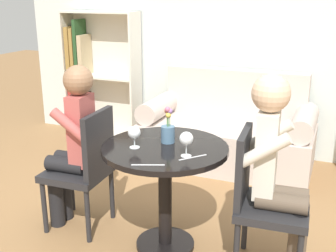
{
  "coord_description": "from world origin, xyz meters",
  "views": [
    {
      "loc": [
        0.98,
        -2.33,
        1.67
      ],
      "look_at": [
        0.0,
        0.05,
        0.85
      ],
      "focal_mm": 45.0,
      "sensor_mm": 36.0,
      "label": 1
    }
  ],
  "objects_px": {
    "chair_right": "(261,197)",
    "couch": "(227,134)",
    "bookshelf_left": "(94,77)",
    "wine_glass_right": "(186,139)",
    "flower_vase": "(168,130)",
    "chair_left": "(85,165)",
    "person_right": "(278,170)",
    "wine_glass_left": "(134,133)",
    "person_left": "(73,143)"
  },
  "relations": [
    {
      "from": "flower_vase",
      "to": "wine_glass_left",
      "type": "bearing_deg",
      "value": -131.85
    },
    {
      "from": "person_right",
      "to": "flower_vase",
      "type": "xyz_separation_m",
      "value": [
        -0.72,
        0.06,
        0.13
      ]
    },
    {
      "from": "person_right",
      "to": "wine_glass_left",
      "type": "xyz_separation_m",
      "value": [
        -0.88,
        -0.12,
        0.15
      ]
    },
    {
      "from": "person_left",
      "to": "wine_glass_left",
      "type": "bearing_deg",
      "value": 76.36
    },
    {
      "from": "wine_glass_right",
      "to": "flower_vase",
      "type": "bearing_deg",
      "value": 136.17
    },
    {
      "from": "chair_left",
      "to": "wine_glass_left",
      "type": "xyz_separation_m",
      "value": [
        0.46,
        -0.12,
        0.34
      ]
    },
    {
      "from": "wine_glass_right",
      "to": "chair_left",
      "type": "bearing_deg",
      "value": 170.86
    },
    {
      "from": "chair_left",
      "to": "wine_glass_right",
      "type": "bearing_deg",
      "value": 78.69
    },
    {
      "from": "person_left",
      "to": "person_right",
      "type": "height_order",
      "value": "person_right"
    },
    {
      "from": "bookshelf_left",
      "to": "person_right",
      "type": "xyz_separation_m",
      "value": [
        2.42,
        -1.88,
        -0.04
      ]
    },
    {
      "from": "bookshelf_left",
      "to": "wine_glass_right",
      "type": "height_order",
      "value": "bookshelf_left"
    },
    {
      "from": "bookshelf_left",
      "to": "person_right",
      "type": "height_order",
      "value": "bookshelf_left"
    },
    {
      "from": "bookshelf_left",
      "to": "chair_right",
      "type": "xyz_separation_m",
      "value": [
        2.34,
        -1.89,
        -0.22
      ]
    },
    {
      "from": "bookshelf_left",
      "to": "person_left",
      "type": "distance_m",
      "value": 2.14
    },
    {
      "from": "person_right",
      "to": "flower_vase",
      "type": "height_order",
      "value": "person_right"
    },
    {
      "from": "couch",
      "to": "chair_right",
      "type": "height_order",
      "value": "couch"
    },
    {
      "from": "chair_right",
      "to": "person_left",
      "type": "height_order",
      "value": "person_left"
    },
    {
      "from": "chair_right",
      "to": "wine_glass_left",
      "type": "relative_size",
      "value": 6.34
    },
    {
      "from": "couch",
      "to": "flower_vase",
      "type": "height_order",
      "value": "flower_vase"
    },
    {
      "from": "couch",
      "to": "wine_glass_right",
      "type": "xyz_separation_m",
      "value": [
        0.18,
        -1.74,
        0.53
      ]
    },
    {
      "from": "person_right",
      "to": "wine_glass_right",
      "type": "distance_m",
      "value": 0.57
    },
    {
      "from": "bookshelf_left",
      "to": "wine_glass_left",
      "type": "distance_m",
      "value": 2.53
    },
    {
      "from": "chair_right",
      "to": "wine_glass_right",
      "type": "relative_size",
      "value": 5.86
    },
    {
      "from": "chair_left",
      "to": "chair_right",
      "type": "distance_m",
      "value": 1.25
    },
    {
      "from": "bookshelf_left",
      "to": "flower_vase",
      "type": "relative_size",
      "value": 6.11
    },
    {
      "from": "chair_right",
      "to": "wine_glass_right",
      "type": "bearing_deg",
      "value": 101.15
    },
    {
      "from": "wine_glass_right",
      "to": "flower_vase",
      "type": "relative_size",
      "value": 0.64
    },
    {
      "from": "person_left",
      "to": "person_right",
      "type": "bearing_deg",
      "value": 88.09
    },
    {
      "from": "couch",
      "to": "flower_vase",
      "type": "bearing_deg",
      "value": -90.4
    },
    {
      "from": "flower_vase",
      "to": "person_right",
      "type": "bearing_deg",
      "value": -4.51
    },
    {
      "from": "chair_left",
      "to": "chair_right",
      "type": "bearing_deg",
      "value": 87.38
    },
    {
      "from": "chair_right",
      "to": "flower_vase",
      "type": "relative_size",
      "value": 3.72
    },
    {
      "from": "couch",
      "to": "wine_glass_left",
      "type": "xyz_separation_m",
      "value": [
        -0.17,
        -1.73,
        0.52
      ]
    },
    {
      "from": "bookshelf_left",
      "to": "person_right",
      "type": "distance_m",
      "value": 3.07
    },
    {
      "from": "wine_glass_right",
      "to": "flower_vase",
      "type": "height_order",
      "value": "flower_vase"
    },
    {
      "from": "person_left",
      "to": "couch",
      "type": "bearing_deg",
      "value": 153.94
    },
    {
      "from": "chair_right",
      "to": "wine_glass_right",
      "type": "xyz_separation_m",
      "value": [
        -0.44,
        -0.12,
        0.35
      ]
    },
    {
      "from": "wine_glass_left",
      "to": "chair_right",
      "type": "bearing_deg",
      "value": 7.68
    },
    {
      "from": "couch",
      "to": "wine_glass_right",
      "type": "relative_size",
      "value": 10.94
    },
    {
      "from": "person_left",
      "to": "person_right",
      "type": "xyz_separation_m",
      "value": [
        1.43,
        0.01,
        0.03
      ]
    },
    {
      "from": "person_right",
      "to": "wine_glass_left",
      "type": "relative_size",
      "value": 8.77
    },
    {
      "from": "couch",
      "to": "wine_glass_right",
      "type": "bearing_deg",
      "value": -83.93
    },
    {
      "from": "bookshelf_left",
      "to": "chair_right",
      "type": "relative_size",
      "value": 1.64
    },
    {
      "from": "chair_left",
      "to": "wine_glass_right",
      "type": "relative_size",
      "value": 5.86
    },
    {
      "from": "couch",
      "to": "chair_right",
      "type": "xyz_separation_m",
      "value": [
        0.63,
        -1.62,
        0.18
      ]
    },
    {
      "from": "chair_right",
      "to": "person_right",
      "type": "bearing_deg",
      "value": -87.1
    },
    {
      "from": "wine_glass_right",
      "to": "flower_vase",
      "type": "distance_m",
      "value": 0.27
    },
    {
      "from": "person_left",
      "to": "person_right",
      "type": "relative_size",
      "value": 0.97
    },
    {
      "from": "couch",
      "to": "flower_vase",
      "type": "distance_m",
      "value": 1.63
    },
    {
      "from": "chair_right",
      "to": "couch",
      "type": "bearing_deg",
      "value": 16.99
    }
  ]
}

